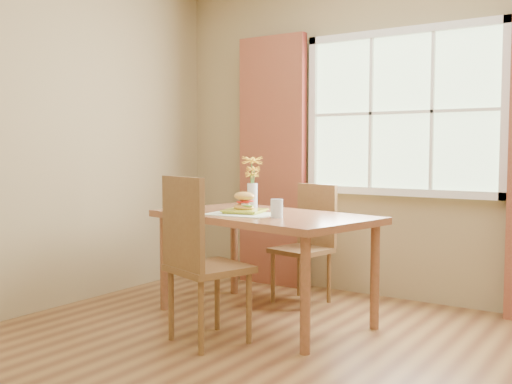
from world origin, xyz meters
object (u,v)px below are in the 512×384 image
(dining_table, at_px, (264,224))
(chair_near, at_px, (197,253))
(croissant_sandwich, at_px, (244,201))
(flower_vase, at_px, (252,177))
(water_glass, at_px, (277,209))
(chair_far, at_px, (308,237))

(dining_table, height_order, chair_near, chair_near)
(croissant_sandwich, distance_m, flower_vase, 0.36)
(dining_table, xyz_separation_m, croissant_sandwich, (-0.12, -0.06, 0.16))
(chair_near, relative_size, water_glass, 8.44)
(croissant_sandwich, height_order, flower_vase, flower_vase)
(chair_near, relative_size, flower_vase, 2.61)
(flower_vase, bearing_deg, dining_table, -42.65)
(chair_far, relative_size, water_glass, 7.50)
(chair_far, bearing_deg, dining_table, -79.72)
(chair_far, xyz_separation_m, flower_vase, (-0.27, -0.39, 0.49))
(croissant_sandwich, bearing_deg, water_glass, -2.87)
(croissant_sandwich, distance_m, water_glass, 0.35)
(water_glass, bearing_deg, flower_vase, 139.42)
(chair_near, distance_m, flower_vase, 1.06)
(croissant_sandwich, bearing_deg, dining_table, 41.76)
(chair_far, distance_m, croissant_sandwich, 0.77)
(croissant_sandwich, xyz_separation_m, water_glass, (0.34, -0.10, -0.03))
(dining_table, relative_size, flower_vase, 4.22)
(chair_near, relative_size, chair_far, 1.12)
(croissant_sandwich, bearing_deg, chair_near, -67.69)
(chair_near, xyz_separation_m, chair_far, (0.05, 1.33, -0.06))
(dining_table, xyz_separation_m, water_glass, (0.21, -0.17, 0.14))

